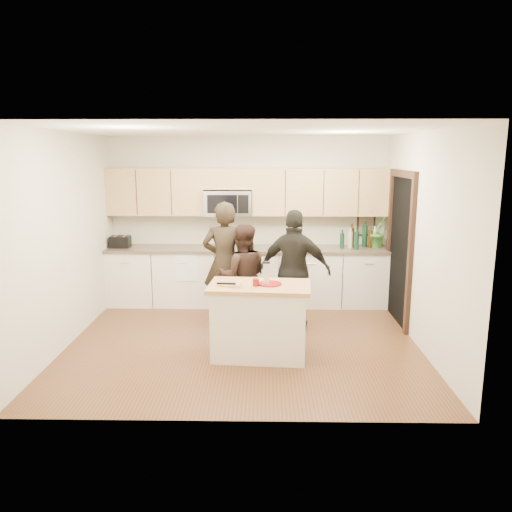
{
  "coord_description": "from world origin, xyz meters",
  "views": [
    {
      "loc": [
        0.28,
        -6.2,
        2.42
      ],
      "look_at": [
        0.16,
        0.35,
        1.08
      ],
      "focal_mm": 35.0,
      "sensor_mm": 36.0,
      "label": 1
    }
  ],
  "objects_px": {
    "woman_center": "(243,276)",
    "woman_right": "(295,271)",
    "island": "(259,320)",
    "woman_left": "(225,263)",
    "toaster": "(120,242)"
  },
  "relations": [
    {
      "from": "woman_left",
      "to": "woman_right",
      "type": "distance_m",
      "value": 1.04
    },
    {
      "from": "woman_right",
      "to": "toaster",
      "type": "bearing_deg",
      "value": -11.72
    },
    {
      "from": "island",
      "to": "woman_left",
      "type": "height_order",
      "value": "woman_left"
    },
    {
      "from": "woman_right",
      "to": "woman_center",
      "type": "bearing_deg",
      "value": 3.03
    },
    {
      "from": "toaster",
      "to": "woman_center",
      "type": "xyz_separation_m",
      "value": [
        2.02,
        -1.07,
        -0.3
      ]
    },
    {
      "from": "toaster",
      "to": "woman_right",
      "type": "height_order",
      "value": "woman_right"
    },
    {
      "from": "island",
      "to": "toaster",
      "type": "height_order",
      "value": "toaster"
    },
    {
      "from": "toaster",
      "to": "woman_center",
      "type": "distance_m",
      "value": 2.31
    },
    {
      "from": "island",
      "to": "woman_right",
      "type": "height_order",
      "value": "woman_right"
    },
    {
      "from": "woman_left",
      "to": "toaster",
      "type": "bearing_deg",
      "value": -23.93
    },
    {
      "from": "woman_center",
      "to": "woman_right",
      "type": "distance_m",
      "value": 0.74
    },
    {
      "from": "island",
      "to": "woman_center",
      "type": "distance_m",
      "value": 1.13
    },
    {
      "from": "island",
      "to": "toaster",
      "type": "bearing_deg",
      "value": 141.08
    },
    {
      "from": "toaster",
      "to": "island",
      "type": "bearing_deg",
      "value": -43.32
    },
    {
      "from": "woman_center",
      "to": "woman_right",
      "type": "bearing_deg",
      "value": 167.11
    }
  ]
}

